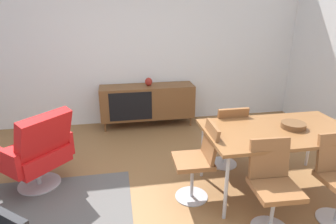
{
  "coord_description": "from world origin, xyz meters",
  "views": [
    {
      "loc": [
        -0.12,
        -2.45,
        1.98
      ],
      "look_at": [
        0.4,
        0.41,
        0.92
      ],
      "focal_mm": 30.87,
      "sensor_mm": 36.0,
      "label": 1
    }
  ],
  "objects_px": {
    "dining_table": "(278,133)",
    "wooden_bowl_on_table": "(293,125)",
    "vase_cobalt": "(149,82)",
    "dining_chair_front_left": "(273,183)",
    "lounge_chair_red": "(37,150)",
    "dining_chair_back_left": "(227,134)",
    "sideboard": "(147,102)",
    "dining_chair_near_window": "(198,159)"
  },
  "relations": [
    {
      "from": "sideboard",
      "to": "lounge_chair_red",
      "type": "xyz_separation_m",
      "value": [
        -1.42,
        -1.64,
        0.03
      ]
    },
    {
      "from": "vase_cobalt",
      "to": "wooden_bowl_on_table",
      "type": "bearing_deg",
      "value": -58.25
    },
    {
      "from": "dining_chair_back_left",
      "to": "dining_chair_near_window",
      "type": "height_order",
      "value": "same"
    },
    {
      "from": "vase_cobalt",
      "to": "dining_chair_front_left",
      "type": "xyz_separation_m",
      "value": [
        0.81,
        -2.71,
        -0.32
      ]
    },
    {
      "from": "dining_table",
      "to": "dining_chair_front_left",
      "type": "height_order",
      "value": "dining_chair_front_left"
    },
    {
      "from": "sideboard",
      "to": "dining_chair_back_left",
      "type": "xyz_separation_m",
      "value": [
        0.84,
        -1.59,
        0.03
      ]
    },
    {
      "from": "dining_table",
      "to": "dining_chair_near_window",
      "type": "height_order",
      "value": "dining_chair_near_window"
    },
    {
      "from": "sideboard",
      "to": "dining_table",
      "type": "distance_m",
      "value": 2.47
    },
    {
      "from": "vase_cobalt",
      "to": "dining_chair_near_window",
      "type": "relative_size",
      "value": 0.16
    },
    {
      "from": "vase_cobalt",
      "to": "dining_chair_front_left",
      "type": "height_order",
      "value": "vase_cobalt"
    },
    {
      "from": "sideboard",
      "to": "dining_chair_near_window",
      "type": "xyz_separation_m",
      "value": [
        0.3,
        -2.15,
        0.03
      ]
    },
    {
      "from": "dining_chair_front_left",
      "to": "sideboard",
      "type": "bearing_deg",
      "value": 107.27
    },
    {
      "from": "wooden_bowl_on_table",
      "to": "dining_chair_back_left",
      "type": "distance_m",
      "value": 0.82
    },
    {
      "from": "sideboard",
      "to": "vase_cobalt",
      "type": "xyz_separation_m",
      "value": [
        0.03,
        0.0,
        0.35
      ]
    },
    {
      "from": "vase_cobalt",
      "to": "dining_chair_back_left",
      "type": "height_order",
      "value": "vase_cobalt"
    },
    {
      "from": "wooden_bowl_on_table",
      "to": "lounge_chair_red",
      "type": "xyz_separation_m",
      "value": [
        -2.78,
        0.5,
        -0.3
      ]
    },
    {
      "from": "vase_cobalt",
      "to": "dining_table",
      "type": "height_order",
      "value": "vase_cobalt"
    },
    {
      "from": "sideboard",
      "to": "dining_table",
      "type": "relative_size",
      "value": 1.0
    },
    {
      "from": "dining_chair_back_left",
      "to": "lounge_chair_red",
      "type": "xyz_separation_m",
      "value": [
        -2.26,
        -0.05,
        -0.0
      ]
    },
    {
      "from": "sideboard",
      "to": "lounge_chair_red",
      "type": "height_order",
      "value": "lounge_chair_red"
    },
    {
      "from": "dining_table",
      "to": "wooden_bowl_on_table",
      "type": "bearing_deg",
      "value": 2.11
    },
    {
      "from": "dining_table",
      "to": "wooden_bowl_on_table",
      "type": "distance_m",
      "value": 0.19
    },
    {
      "from": "dining_table",
      "to": "dining_chair_back_left",
      "type": "xyz_separation_m",
      "value": [
        -0.35,
        0.56,
        -0.23
      ]
    },
    {
      "from": "dining_chair_back_left",
      "to": "lounge_chair_red",
      "type": "height_order",
      "value": "lounge_chair_red"
    },
    {
      "from": "dining_table",
      "to": "lounge_chair_red",
      "type": "bearing_deg",
      "value": 169.0
    },
    {
      "from": "dining_chair_near_window",
      "to": "lounge_chair_red",
      "type": "height_order",
      "value": "lounge_chair_red"
    },
    {
      "from": "wooden_bowl_on_table",
      "to": "dining_chair_near_window",
      "type": "xyz_separation_m",
      "value": [
        -1.06,
        -0.01,
        -0.3
      ]
    },
    {
      "from": "dining_chair_front_left",
      "to": "lounge_chair_red",
      "type": "height_order",
      "value": "lounge_chair_red"
    },
    {
      "from": "sideboard",
      "to": "wooden_bowl_on_table",
      "type": "xyz_separation_m",
      "value": [
        1.36,
        -2.15,
        0.33
      ]
    },
    {
      "from": "vase_cobalt",
      "to": "dining_chair_back_left",
      "type": "relative_size",
      "value": 0.16
    },
    {
      "from": "vase_cobalt",
      "to": "dining_table",
      "type": "distance_m",
      "value": 2.45
    },
    {
      "from": "dining_chair_near_window",
      "to": "vase_cobalt",
      "type": "bearing_deg",
      "value": 97.09
    },
    {
      "from": "dining_table",
      "to": "wooden_bowl_on_table",
      "type": "relative_size",
      "value": 6.15
    },
    {
      "from": "dining_table",
      "to": "lounge_chair_red",
      "type": "xyz_separation_m",
      "value": [
        -2.61,
        0.51,
        -0.23
      ]
    },
    {
      "from": "dining_chair_front_left",
      "to": "lounge_chair_red",
      "type": "bearing_deg",
      "value": 154.78
    },
    {
      "from": "sideboard",
      "to": "dining_chair_front_left",
      "type": "height_order",
      "value": "dining_chair_front_left"
    },
    {
      "from": "dining_table",
      "to": "dining_chair_front_left",
      "type": "bearing_deg",
      "value": -121.84
    },
    {
      "from": "dining_chair_front_left",
      "to": "wooden_bowl_on_table",
      "type": "bearing_deg",
      "value": 47.47
    },
    {
      "from": "vase_cobalt",
      "to": "dining_chair_front_left",
      "type": "bearing_deg",
      "value": -73.37
    },
    {
      "from": "lounge_chair_red",
      "to": "dining_chair_near_window",
      "type": "bearing_deg",
      "value": -16.47
    },
    {
      "from": "wooden_bowl_on_table",
      "to": "lounge_chair_red",
      "type": "relative_size",
      "value": 0.27
    },
    {
      "from": "dining_chair_near_window",
      "to": "dining_chair_front_left",
      "type": "relative_size",
      "value": 1.0
    }
  ]
}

